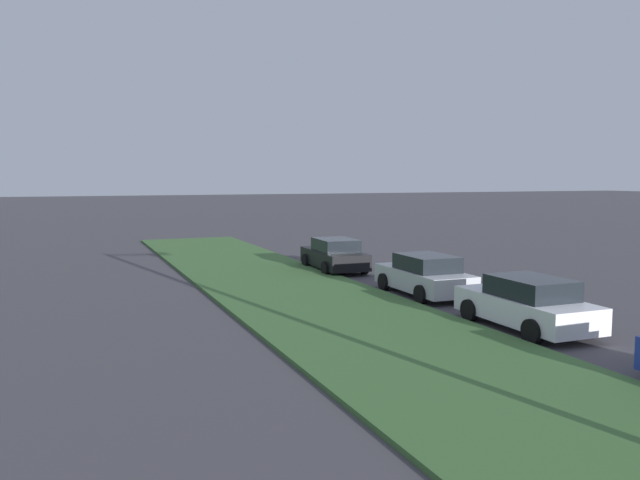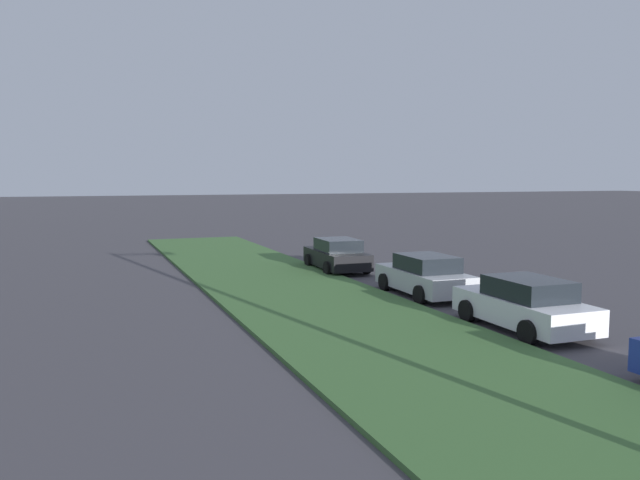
# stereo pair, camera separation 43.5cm
# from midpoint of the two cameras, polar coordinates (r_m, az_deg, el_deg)

# --- Properties ---
(grass_median) EXTENTS (60.00, 6.00, 0.12)m
(grass_median) POSITION_cam_midpoint_polar(r_m,az_deg,el_deg) (14.57, 9.21, -10.80)
(grass_median) COLOR #3D6633
(grass_median) RESTS_ON ground
(parked_car_white) EXTENTS (4.33, 2.08, 1.47)m
(parked_car_white) POSITION_cam_midpoint_polar(r_m,az_deg,el_deg) (18.07, 17.89, -5.62)
(parked_car_white) COLOR silver
(parked_car_white) RESTS_ON ground
(parked_car_silver) EXTENTS (4.34, 2.10, 1.47)m
(parked_car_silver) POSITION_cam_midpoint_polar(r_m,az_deg,el_deg) (22.37, 9.07, -3.25)
(parked_car_silver) COLOR #B2B5BA
(parked_car_silver) RESTS_ON ground
(parked_car_black) EXTENTS (4.38, 2.18, 1.47)m
(parked_car_black) POSITION_cam_midpoint_polar(r_m,az_deg,el_deg) (27.87, 0.89, -1.40)
(parked_car_black) COLOR black
(parked_car_black) RESTS_ON ground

